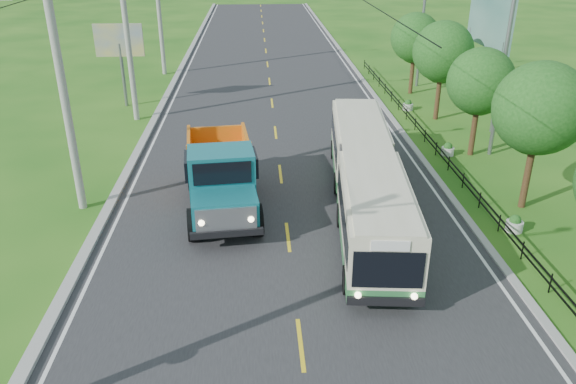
{
  "coord_description": "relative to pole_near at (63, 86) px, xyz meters",
  "views": [
    {
      "loc": [
        -1.06,
        -12.19,
        10.33
      ],
      "look_at": [
        -0.0,
        5.92,
        1.9
      ],
      "focal_mm": 35.0,
      "sensor_mm": 36.0,
      "label": 1
    }
  ],
  "objects": [
    {
      "name": "ground",
      "position": [
        8.26,
        -9.0,
        -5.09
      ],
      "size": [
        240.0,
        240.0,
        0.0
      ],
      "primitive_type": "plane",
      "color": "#1E5915",
      "rests_on": "ground"
    },
    {
      "name": "road",
      "position": [
        8.26,
        11.0,
        -5.08
      ],
      "size": [
        14.0,
        120.0,
        0.02
      ],
      "primitive_type": "cube",
      "color": "#28282B",
      "rests_on": "ground"
    },
    {
      "name": "curb_left",
      "position": [
        1.06,
        11.0,
        -5.02
      ],
      "size": [
        0.4,
        120.0,
        0.15
      ],
      "primitive_type": "cube",
      "color": "#9E9E99",
      "rests_on": "ground"
    },
    {
      "name": "curb_right",
      "position": [
        15.41,
        11.0,
        -5.04
      ],
      "size": [
        0.3,
        120.0,
        0.1
      ],
      "primitive_type": "cube",
      "color": "#9E9E99",
      "rests_on": "ground"
    },
    {
      "name": "edge_line_left",
      "position": [
        1.61,
        11.0,
        -5.07
      ],
      "size": [
        0.12,
        120.0,
        0.0
      ],
      "primitive_type": "cube",
      "color": "silver",
      "rests_on": "road"
    },
    {
      "name": "edge_line_right",
      "position": [
        14.91,
        11.0,
        -5.07
      ],
      "size": [
        0.12,
        120.0,
        0.0
      ],
      "primitive_type": "cube",
      "color": "silver",
      "rests_on": "road"
    },
    {
      "name": "centre_dash",
      "position": [
        8.26,
        -9.0,
        -5.07
      ],
      "size": [
        0.12,
        2.2,
        0.0
      ],
      "primitive_type": "cube",
      "color": "yellow",
      "rests_on": "road"
    },
    {
      "name": "railing_right",
      "position": [
        16.26,
        5.0,
        -4.79
      ],
      "size": [
        0.04,
        40.0,
        0.6
      ],
      "primitive_type": "cube",
      "color": "black",
      "rests_on": "ground"
    },
    {
      "name": "pole_near",
      "position": [
        0.0,
        0.0,
        0.0
      ],
      "size": [
        3.51,
        0.32,
        10.0
      ],
      "color": "gray",
      "rests_on": "ground"
    },
    {
      "name": "pole_mid",
      "position": [
        0.0,
        12.0,
        0.0
      ],
      "size": [
        3.51,
        0.32,
        10.0
      ],
      "color": "gray",
      "rests_on": "ground"
    },
    {
      "name": "pole_far",
      "position": [
        0.0,
        24.0,
        0.0
      ],
      "size": [
        3.51,
        0.32,
        10.0
      ],
      "color": "gray",
      "rests_on": "ground"
    },
    {
      "name": "tree_third",
      "position": [
        18.12,
        -0.86,
        -1.11
      ],
      "size": [
        3.6,
        3.62,
        6.0
      ],
      "color": "#382314",
      "rests_on": "ground"
    },
    {
      "name": "tree_fourth",
      "position": [
        18.12,
        5.14,
        -1.51
      ],
      "size": [
        3.24,
        3.31,
        5.4
      ],
      "color": "#382314",
      "rests_on": "ground"
    },
    {
      "name": "tree_fifth",
      "position": [
        18.12,
        11.14,
        -1.24
      ],
      "size": [
        3.48,
        3.52,
        5.8
      ],
      "color": "#382314",
      "rests_on": "ground"
    },
    {
      "name": "tree_back",
      "position": [
        18.12,
        17.14,
        -1.44
      ],
      "size": [
        3.3,
        3.36,
        5.5
      ],
      "color": "#382314",
      "rests_on": "ground"
    },
    {
      "name": "streetlight_mid",
      "position": [
        18.9,
        5.0,
        -0.19
      ],
      "size": [
        3.02,
        0.2,
        9.07
      ],
      "color": "slate",
      "rests_on": "ground"
    },
    {
      "name": "streetlight_far",
      "position": [
        18.9,
        19.0,
        -0.19
      ],
      "size": [
        3.02,
        0.2,
        9.07
      ],
      "color": "slate",
      "rests_on": "ground"
    },
    {
      "name": "planter_near",
      "position": [
        16.86,
        -3.0,
        -4.81
      ],
      "size": [
        0.64,
        0.64,
        0.67
      ],
      "color": "silver",
      "rests_on": "ground"
    },
    {
      "name": "planter_mid",
      "position": [
        16.86,
        5.0,
        -4.81
      ],
      "size": [
        0.64,
        0.64,
        0.67
      ],
      "color": "silver",
      "rests_on": "ground"
    },
    {
      "name": "planter_far",
      "position": [
        16.86,
        13.0,
        -4.81
      ],
      "size": [
        0.64,
        0.64,
        0.67
      ],
      "color": "silver",
      "rests_on": "ground"
    },
    {
      "name": "billboard_left",
      "position": [
        -1.24,
        15.0,
        -1.23
      ],
      "size": [
        3.0,
        0.2,
        5.2
      ],
      "color": "slate",
      "rests_on": "ground"
    },
    {
      "name": "billboard_right",
      "position": [
        20.56,
        11.0,
        0.25
      ],
      "size": [
        0.24,
        6.0,
        7.3
      ],
      "color": "slate",
      "rests_on": "ground"
    },
    {
      "name": "bus",
      "position": [
        11.48,
        -1.06,
        -3.48
      ],
      "size": [
        3.57,
        14.09,
        2.69
      ],
      "rotation": [
        0.0,
        0.0,
        -0.1
      ],
      "color": "#2E743C",
      "rests_on": "ground"
    },
    {
      "name": "dump_truck",
      "position": [
        5.72,
        -0.46,
        -3.45
      ],
      "size": [
        3.3,
        7.15,
        2.91
      ],
      "rotation": [
        0.0,
        0.0,
        0.1
      ],
      "color": "#136873",
      "rests_on": "ground"
    }
  ]
}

